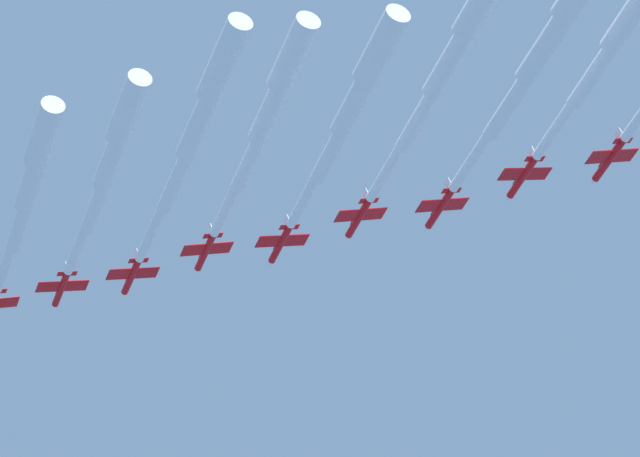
{
  "coord_description": "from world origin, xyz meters",
  "views": [
    {
      "loc": [
        -121.58,
        -111.14,
        39.58
      ],
      "look_at": [
        0.0,
        0.0,
        188.82
      ],
      "focal_mm": 82.63,
      "sensor_mm": 36.0,
      "label": 1
    }
  ],
  "objects_px": {
    "jet_port_inner": "(111,158)",
    "jet_port_outer": "(450,59)",
    "jet_starboard_inner": "(199,121)",
    "jet_trail_port": "(631,13)",
    "jet_port_mid": "(270,109)",
    "jet_starboard_outer": "(547,42)",
    "jet_starboard_mid": "(354,102)",
    "jet_lead": "(31,182)"
  },
  "relations": [
    {
      "from": "jet_port_mid",
      "to": "jet_starboard_mid",
      "type": "xyz_separation_m",
      "value": [
        5.24,
        -11.07,
        -2.35
      ]
    },
    {
      "from": "jet_port_outer",
      "to": "jet_trail_port",
      "type": "bearing_deg",
      "value": -67.37
    },
    {
      "from": "jet_starboard_inner",
      "to": "jet_port_mid",
      "type": "bearing_deg",
      "value": -54.19
    },
    {
      "from": "jet_trail_port",
      "to": "jet_starboard_inner",
      "type": "bearing_deg",
      "value": 113.4
    },
    {
      "from": "jet_lead",
      "to": "jet_port_inner",
      "type": "height_order",
      "value": "jet_lead"
    },
    {
      "from": "jet_port_mid",
      "to": "jet_starboard_mid",
      "type": "distance_m",
      "value": 12.47
    },
    {
      "from": "jet_port_mid",
      "to": "jet_port_outer",
      "type": "height_order",
      "value": "jet_port_mid"
    },
    {
      "from": "jet_port_outer",
      "to": "jet_starboard_mid",
      "type": "bearing_deg",
      "value": 104.61
    },
    {
      "from": "jet_port_inner",
      "to": "jet_starboard_outer",
      "type": "height_order",
      "value": "jet_port_inner"
    },
    {
      "from": "jet_lead",
      "to": "jet_port_outer",
      "type": "bearing_deg",
      "value": -70.31
    },
    {
      "from": "jet_port_inner",
      "to": "jet_port_outer",
      "type": "bearing_deg",
      "value": -70.51
    },
    {
      "from": "jet_port_outer",
      "to": "jet_starboard_outer",
      "type": "xyz_separation_m",
      "value": [
        4.63,
        -12.32,
        -2.27
      ]
    },
    {
      "from": "jet_starboard_mid",
      "to": "jet_trail_port",
      "type": "height_order",
      "value": "jet_trail_port"
    },
    {
      "from": "jet_starboard_inner",
      "to": "jet_starboard_mid",
      "type": "bearing_deg",
      "value": -59.97
    },
    {
      "from": "jet_starboard_inner",
      "to": "jet_trail_port",
      "type": "height_order",
      "value": "jet_starboard_inner"
    },
    {
      "from": "jet_port_inner",
      "to": "jet_port_outer",
      "type": "relative_size",
      "value": 0.95
    },
    {
      "from": "jet_port_inner",
      "to": "jet_starboard_inner",
      "type": "distance_m",
      "value": 16.07
    },
    {
      "from": "jet_lead",
      "to": "jet_starboard_inner",
      "type": "distance_m",
      "value": 29.24
    },
    {
      "from": "jet_port_outer",
      "to": "jet_lead",
      "type": "bearing_deg",
      "value": 109.69
    },
    {
      "from": "jet_port_mid",
      "to": "jet_starboard_mid",
      "type": "relative_size",
      "value": 1.02
    },
    {
      "from": "jet_port_inner",
      "to": "jet_port_mid",
      "type": "bearing_deg",
      "value": -70.54
    },
    {
      "from": "jet_port_outer",
      "to": "jet_trail_port",
      "type": "relative_size",
      "value": 1.03
    },
    {
      "from": "jet_port_outer",
      "to": "jet_trail_port",
      "type": "xyz_separation_m",
      "value": [
        9.41,
        -22.58,
        -0.35
      ]
    },
    {
      "from": "jet_starboard_outer",
      "to": "jet_trail_port",
      "type": "distance_m",
      "value": 11.48
    },
    {
      "from": "jet_starboard_inner",
      "to": "jet_port_mid",
      "type": "relative_size",
      "value": 1.11
    },
    {
      "from": "jet_port_inner",
      "to": "jet_port_outer",
      "type": "xyz_separation_m",
      "value": [
        17.36,
        -49.05,
        -1.39
      ]
    },
    {
      "from": "jet_lead",
      "to": "jet_starboard_outer",
      "type": "xyz_separation_m",
      "value": [
        26.65,
        -73.85,
        -3.76
      ]
    },
    {
      "from": "jet_port_mid",
      "to": "jet_starboard_mid",
      "type": "bearing_deg",
      "value": -64.69
    },
    {
      "from": "jet_starboard_inner",
      "to": "jet_lead",
      "type": "bearing_deg",
      "value": 104.42
    },
    {
      "from": "jet_starboard_outer",
      "to": "jet_port_outer",
      "type": "bearing_deg",
      "value": 110.58
    },
    {
      "from": "jet_lead",
      "to": "jet_starboard_inner",
      "type": "relative_size",
      "value": 0.87
    },
    {
      "from": "jet_starboard_mid",
      "to": "jet_port_mid",
      "type": "bearing_deg",
      "value": 115.31
    },
    {
      "from": "jet_port_outer",
      "to": "jet_port_mid",
      "type": "bearing_deg",
      "value": 109.5
    },
    {
      "from": "jet_port_mid",
      "to": "jet_port_outer",
      "type": "distance_m",
      "value": 26.7
    },
    {
      "from": "jet_port_mid",
      "to": "jet_port_outer",
      "type": "relative_size",
      "value": 0.96
    },
    {
      "from": "jet_port_mid",
      "to": "jet_starboard_outer",
      "type": "distance_m",
      "value": 39.98
    },
    {
      "from": "jet_starboard_outer",
      "to": "jet_starboard_inner",
      "type": "bearing_deg",
      "value": 113.04
    },
    {
      "from": "jet_port_inner",
      "to": "jet_port_mid",
      "type": "relative_size",
      "value": 0.99
    },
    {
      "from": "jet_port_outer",
      "to": "jet_starboard_outer",
      "type": "distance_m",
      "value": 13.35
    },
    {
      "from": "jet_starboard_inner",
      "to": "jet_starboard_outer",
      "type": "distance_m",
      "value": 49.57
    },
    {
      "from": "jet_port_mid",
      "to": "jet_starboard_outer",
      "type": "height_order",
      "value": "jet_port_mid"
    },
    {
      "from": "jet_port_mid",
      "to": "jet_starboard_inner",
      "type": "bearing_deg",
      "value": 125.81
    }
  ]
}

